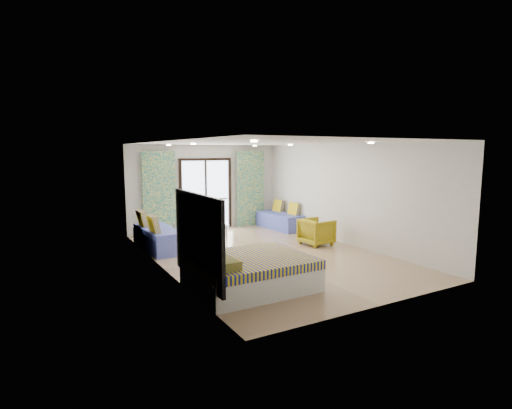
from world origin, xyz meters
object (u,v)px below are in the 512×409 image
daybed_left (158,238)px  daybed_right (280,220)px  armchair (317,230)px  bed (249,272)px  coffee_table (218,225)px

daybed_left → daybed_right: 4.31m
daybed_right → armchair: daybed_right is taller
daybed_left → armchair: bearing=-25.2°
daybed_left → armchair: daybed_left is taller
armchair → daybed_left: bearing=63.6°
bed → armchair: bearing=33.6°
daybed_right → coffee_table: bearing=178.6°
bed → daybed_right: daybed_right is taller
coffee_table → armchair: size_ratio=0.99×
daybed_left → daybed_right: size_ratio=1.10×
daybed_right → coffee_table: size_ratio=2.39×
daybed_left → daybed_right: (4.23, 0.82, -0.03)m
daybed_left → bed: bearing=-83.2°
bed → coffee_table: bearing=73.2°
daybed_left → daybed_right: bearing=8.0°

